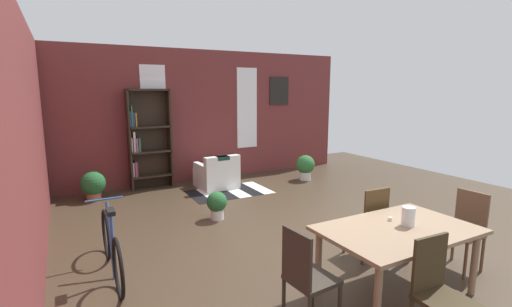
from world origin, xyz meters
name	(u,v)px	position (x,y,z in m)	size (l,w,h in m)	color
ground_plane	(312,243)	(0.00, 0.00, 0.00)	(11.19, 11.19, 0.00)	#3F3123
back_wall_brick	(203,116)	(0.00, 4.37, 1.53)	(7.61, 0.12, 3.06)	brown
left_wall_brick	(19,159)	(-3.36, 0.00, 1.53)	(0.12, 9.61, 3.06)	brown
window_pane_0	(154,111)	(-1.16, 4.30, 1.69)	(0.55, 0.02, 1.99)	white
window_pane_1	(247,108)	(1.16, 4.30, 1.69)	(0.55, 0.02, 1.99)	white
dining_table	(398,236)	(-0.01, -1.44, 0.65)	(1.61, 1.02, 0.73)	#8F7457
vase_on_table	(408,216)	(0.14, -1.44, 0.84)	(0.14, 0.14, 0.20)	silver
tealight_candle_0	(390,219)	(0.09, -1.24, 0.75)	(0.04, 0.04, 0.04)	silver
dining_chair_near_left	(439,291)	(-0.36, -2.17, 0.51)	(0.42, 0.42, 0.95)	#372B18
dining_chair_head_right	(465,228)	(1.17, -1.43, 0.51)	(0.42, 0.42, 0.95)	brown
dining_chair_far_right	(369,220)	(0.35, -0.70, 0.51)	(0.42, 0.42, 0.95)	#513B20
dining_chair_head_left	(306,275)	(-1.19, -1.44, 0.51)	(0.43, 0.43, 0.95)	#332B23
bookshelf_tall	(147,139)	(-1.38, 4.12, 1.10)	(0.91, 0.31, 2.17)	#2D2319
armchair_white	(217,175)	(-0.05, 3.41, 0.28)	(0.84, 0.84, 0.75)	silver
bicycle_second	(111,248)	(-2.60, 0.42, 0.33)	(0.44, 1.68, 0.89)	black
potted_plant_by_shelf	(305,166)	(2.08, 3.03, 0.34)	(0.45, 0.45, 0.60)	silver
potted_plant_corner	(93,184)	(-2.55, 3.72, 0.31)	(0.48, 0.48, 0.58)	#9E6042
potted_plant_window	(217,204)	(-0.82, 1.55, 0.27)	(0.34, 0.34, 0.48)	silver
striped_rug	(229,192)	(0.03, 2.95, 0.00)	(1.69, 1.06, 0.01)	black
framed_picture	(279,91)	(2.10, 4.29, 2.11)	(0.56, 0.03, 0.72)	black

